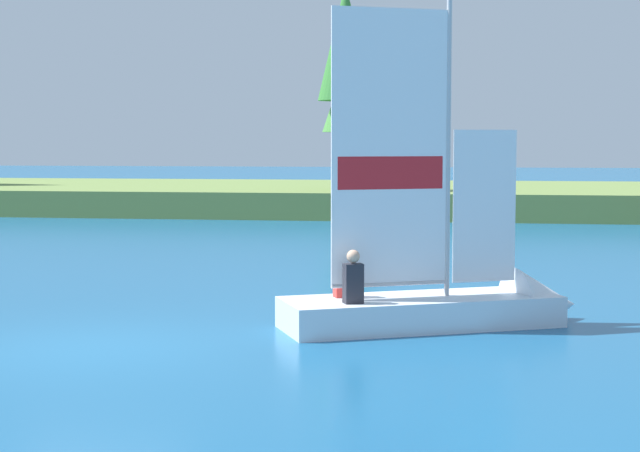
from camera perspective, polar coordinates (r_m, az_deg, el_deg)
ground_plane at (r=14.95m, az=-12.56°, el=-6.60°), size 200.00×200.00×0.00m
shore_bank at (r=43.60m, az=1.53°, el=1.59°), size 80.00×12.78×1.01m
shoreline_tree_centre at (r=39.42m, az=1.42°, el=10.03°), size 2.09×2.09×7.84m
shoreline_tree_midright at (r=39.96m, az=1.84°, el=7.68°), size 2.37×2.37×5.72m
sailboat at (r=16.48m, az=7.91°, el=-3.99°), size 5.00×3.29×5.78m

